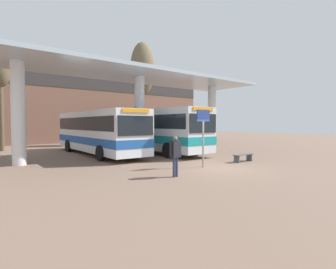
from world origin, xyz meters
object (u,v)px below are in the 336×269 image
object	(u,v)px
info_sign_platform	(203,126)
poplar_tree_behind_left	(0,66)
transit_bus_left_bay	(98,131)
waiting_bench_near_pillar	(243,156)
pedestrian_waiting	(175,152)
poplar_tree_behind_right	(142,70)
parked_car_street	(126,134)
transit_bus_center_bay	(156,129)

from	to	relation	value
info_sign_platform	poplar_tree_behind_left	distance (m)	18.34
info_sign_platform	transit_bus_left_bay	bearing A→B (deg)	101.83
waiting_bench_near_pillar	poplar_tree_behind_left	distance (m)	20.49
waiting_bench_near_pillar	pedestrian_waiting	size ratio (longest dim) A/B	0.89
info_sign_platform	poplar_tree_behind_right	xyz separation A→B (m)	(5.79, 14.74, 6.01)
transit_bus_left_bay	poplar_tree_behind_right	size ratio (longest dim) A/B	1.04
parked_car_street	transit_bus_center_bay	bearing A→B (deg)	-111.33
info_sign_platform	parked_car_street	world-z (taller)	info_sign_platform
pedestrian_waiting	poplar_tree_behind_right	distance (m)	19.25
transit_bus_left_bay	parked_car_street	world-z (taller)	transit_bus_left_bay
poplar_tree_behind_left	poplar_tree_behind_right	bearing A→B (deg)	-6.11
info_sign_platform	poplar_tree_behind_right	bearing A→B (deg)	68.57
poplar_tree_behind_right	parked_car_street	distance (m)	8.21
transit_bus_center_bay	poplar_tree_behind_left	distance (m)	13.96
transit_bus_left_bay	parked_car_street	xyz separation A→B (m)	(7.87, 9.74, -0.76)
pedestrian_waiting	parked_car_street	xyz separation A→B (m)	(8.71, 19.78, -0.05)
poplar_tree_behind_left	pedestrian_waiting	bearing A→B (deg)	-75.29
info_sign_platform	poplar_tree_behind_left	world-z (taller)	poplar_tree_behind_left
transit_bus_left_bay	info_sign_platform	xyz separation A→B (m)	(1.89, -9.04, 0.38)
poplar_tree_behind_left	transit_bus_center_bay	bearing A→B (deg)	-43.32
transit_bus_center_bay	pedestrian_waiting	xyz separation A→B (m)	(-4.94, -8.23, -0.81)
waiting_bench_near_pillar	poplar_tree_behind_right	world-z (taller)	poplar_tree_behind_right
transit_bus_left_bay	poplar_tree_behind_left	size ratio (longest dim) A/B	1.25
poplar_tree_behind_right	poplar_tree_behind_left	bearing A→B (deg)	173.89
transit_bus_center_bay	pedestrian_waiting	bearing A→B (deg)	59.71
waiting_bench_near_pillar	transit_bus_left_bay	bearing A→B (deg)	119.83
waiting_bench_near_pillar	poplar_tree_behind_right	size ratio (longest dim) A/B	0.14
transit_bus_center_bay	pedestrian_waiting	size ratio (longest dim) A/B	5.97
poplar_tree_behind_left	parked_car_street	world-z (taller)	poplar_tree_behind_left
waiting_bench_near_pillar	parked_car_street	bearing A→B (deg)	82.06
poplar_tree_behind_right	parked_car_street	xyz separation A→B (m)	(0.19, 4.04, -7.15)
poplar_tree_behind_left	waiting_bench_near_pillar	bearing A→B (deg)	-56.92
transit_bus_left_bay	poplar_tree_behind_right	xyz separation A→B (m)	(7.68, 5.70, 6.39)
waiting_bench_near_pillar	info_sign_platform	size ratio (longest dim) A/B	0.52
info_sign_platform	waiting_bench_near_pillar	bearing A→B (deg)	-1.59
poplar_tree_behind_left	info_sign_platform	bearing A→B (deg)	-65.87
waiting_bench_near_pillar	info_sign_platform	distance (m)	3.80
transit_bus_center_bay	poplar_tree_behind_left	size ratio (longest dim) A/B	1.12
transit_bus_center_bay	pedestrian_waiting	distance (m)	9.63
transit_bus_left_bay	parked_car_street	distance (m)	12.55
pedestrian_waiting	parked_car_street	world-z (taller)	parked_car_street
poplar_tree_behind_right	info_sign_platform	bearing A→B (deg)	-111.43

